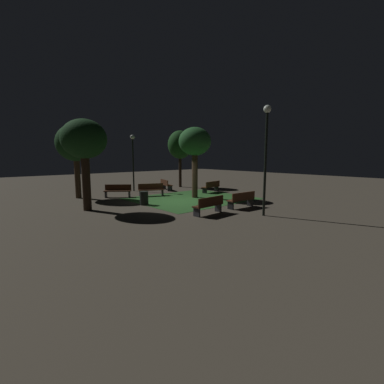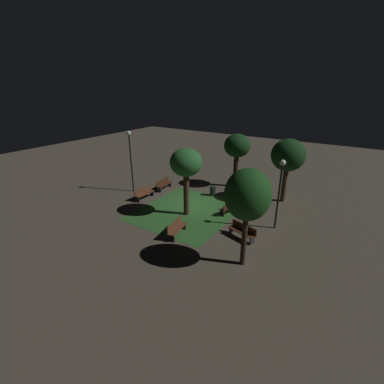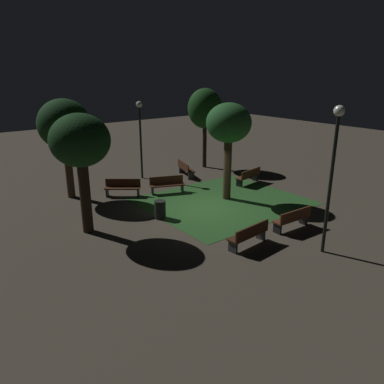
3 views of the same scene
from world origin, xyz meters
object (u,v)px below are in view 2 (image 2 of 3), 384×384
Objects in this scene: tree_back_right at (237,147)px; bench_by_lamp at (231,207)px; tree_tall_center at (248,195)px; tree_right_canopy at (288,156)px; trash_bin at (213,191)px; bench_corner at (255,200)px; bench_near_trees at (144,193)px; tree_near_wall at (186,164)px; bench_front_right at (176,228)px; bench_lawn_edge at (164,184)px; lamp_post_path_center at (130,152)px; bench_path_side at (243,231)px; lamp_post_plaza_east at (280,183)px.

bench_by_lamp is at bearing 22.07° from tree_back_right.
tree_tall_center is 9.32m from tree_right_canopy.
tree_back_right is 4.47m from trash_bin.
tree_right_canopy is at bearing 145.80° from bench_corner.
bench_near_trees is 8.74m from bench_corner.
tree_tall_center reaches higher than tree_back_right.
tree_near_wall reaches higher than bench_by_lamp.
bench_by_lamp is (-4.57, 1.53, 0.00)m from bench_front_right.
bench_lawn_edge is 4.45m from trash_bin.
bench_corner is at bearing 96.60° from bench_lawn_edge.
trash_bin is (-7.28, -5.76, -3.41)m from tree_tall_center.
tree_tall_center is at bearing 26.53° from tree_back_right.
bench_lawn_edge is at bearing -121.63° from tree_tall_center.
bench_front_right and bench_corner have the same top height.
bench_front_right is at bearing 62.16° from lamp_post_path_center.
bench_corner is (-6.65, 2.50, 0.00)m from bench_front_right.
bench_near_trees is 11.48m from tree_right_canopy.
tree_tall_center reaches higher than bench_near_trees.
trash_bin is (2.02, -5.18, -3.25)m from tree_right_canopy.
tree_back_right reaches higher than bench_path_side.
bench_path_side is 3.37m from bench_by_lamp.
tree_right_canopy reaches higher than trash_bin.
bench_front_right is (5.72, 5.54, 0.00)m from bench_lawn_edge.
trash_bin is at bearing -136.06° from bench_path_side.
bench_lawn_edge is 0.36× the size of tree_tall_center.
tree_back_right is at bearing 143.53° from bench_near_trees.
tree_right_canopy is at bearing 150.11° from bench_by_lamp.
bench_lawn_edge is at bearing -83.40° from bench_corner.
bench_path_side is 1.09× the size of bench_corner.
bench_corner is at bearing -137.32° from lamp_post_plaza_east.
bench_lawn_edge is 0.39× the size of tree_near_wall.
tree_tall_center is at bearing 58.37° from bench_lawn_edge.
tree_back_right is at bearing 176.26° from tree_near_wall.
tree_back_right is at bearing -135.84° from bench_corner.
lamp_post_path_center is at bearing -74.68° from bench_corner.
lamp_post_path_center is at bearing -100.67° from bench_path_side.
lamp_post_path_center is at bearing -65.31° from trash_bin.
trash_bin is (-6.79, -1.22, -0.08)m from bench_front_right.
tree_back_right is 11.57m from tree_tall_center.
trash_bin is (-1.07, 4.32, -0.08)m from bench_lawn_edge.
bench_lawn_edge is 7.96m from bench_front_right.
bench_lawn_edge is 0.37× the size of tree_right_canopy.
tree_right_canopy is (-4.25, 2.44, 3.17)m from bench_by_lamp.
trash_bin is (-2.64, -6.02, -2.67)m from lamp_post_plaza_east.
tree_tall_center is 1.13× the size of lamp_post_plaza_east.
lamp_post_path_center is (0.22, -12.24, 0.37)m from lamp_post_plaza_east.
lamp_post_path_center reaches higher than bench_near_trees.
tree_tall_center is 4.71m from lamp_post_plaza_east.
tree_back_right reaches higher than lamp_post_plaza_east.
tree_tall_center is at bearing 69.77° from lamp_post_path_center.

